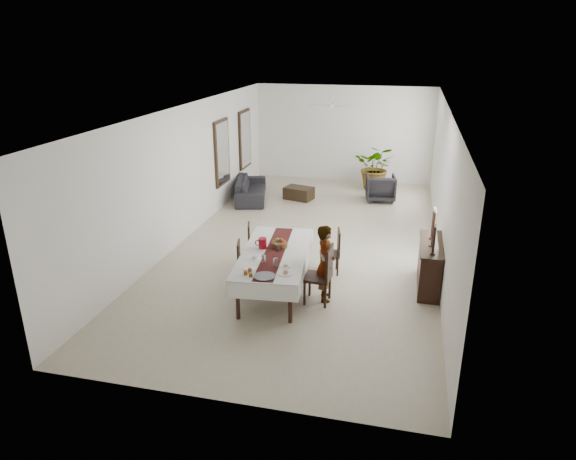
{
  "coord_description": "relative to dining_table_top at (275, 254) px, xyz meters",
  "views": [
    {
      "loc": [
        2.2,
        -11.38,
        4.66
      ],
      "look_at": [
        -0.02,
        -2.03,
        1.05
      ],
      "focal_mm": 32.0,
      "sensor_mm": 36.0,
      "label": 1
    }
  ],
  "objects": [
    {
      "name": "chair_right_near_seat",
      "position": [
        0.9,
        -0.3,
        -0.26
      ],
      "size": [
        0.5,
        0.5,
        0.05
      ],
      "primitive_type": "cube",
      "rotation": [
        0.0,
        0.0,
        1.52
      ],
      "color": "black",
      "rests_on": "chair_right_near_leg_fl"
    },
    {
      "name": "fan_hub",
      "position": [
        0.15,
        5.62,
        2.14
      ],
      "size": [
        0.16,
        0.16,
        0.08
      ],
      "primitive_type": "cylinder",
      "color": "white",
      "rests_on": "fan_rod"
    },
    {
      "name": "chair_left_near_seat",
      "position": [
        -0.55,
        0.04,
        -0.35
      ],
      "size": [
        0.48,
        0.48,
        0.05
      ],
      "primitive_type": "cube",
      "rotation": [
        0.0,
        0.0,
        -1.33
      ],
      "color": "black",
      "rests_on": "chair_left_near_leg_fl"
    },
    {
      "name": "wall_right",
      "position": [
        3.15,
        2.62,
        0.84
      ],
      "size": [
        0.02,
        12.0,
        3.2
      ],
      "primitive_type": "cube",
      "color": "white",
      "rests_on": "floor"
    },
    {
      "name": "candlestick_near_shaft",
      "position": [
        2.93,
        0.27,
        0.45
      ],
      "size": [
        0.05,
        0.05,
        0.5
      ],
      "primitive_type": "cylinder",
      "color": "black",
      "rests_on": "candlestick_near_base"
    },
    {
      "name": "chair_right_near_leg_fr",
      "position": [
        1.1,
        -0.11,
        -0.53
      ],
      "size": [
        0.05,
        0.05,
        0.47
      ],
      "primitive_type": "cylinder",
      "rotation": [
        0.0,
        0.0,
        -0.05
      ],
      "color": "black",
      "rests_on": "floor"
    },
    {
      "name": "wine_glass_near",
      "position": [
        0.19,
        -0.67,
        0.13
      ],
      "size": [
        0.07,
        0.07,
        0.18
      ],
      "primitive_type": "cylinder",
      "color": "silver",
      "rests_on": "tablecloth_top"
    },
    {
      "name": "serving_tray",
      "position": [
        0.11,
        -1.1,
        0.05
      ],
      "size": [
        0.38,
        0.38,
        0.02
      ],
      "primitive_type": "cylinder",
      "color": "#3D3D41",
      "rests_on": "tablecloth_top"
    },
    {
      "name": "ceiling",
      "position": [
        0.15,
        2.62,
        2.44
      ],
      "size": [
        6.0,
        12.0,
        0.02
      ],
      "primitive_type": "cube",
      "color": "white",
      "rests_on": "wall_back"
    },
    {
      "name": "tablecloth_top",
      "position": [
        0.0,
        0.0,
        0.03
      ],
      "size": [
        1.5,
        2.82,
        0.01
      ],
      "primitive_type": "cube",
      "rotation": [
        0.0,
        0.0,
        0.1
      ],
      "color": "silver",
      "rests_on": "dining_table_top"
    },
    {
      "name": "candlestick_far_shaft",
      "position": [
        2.93,
        1.07,
        0.47
      ],
      "size": [
        0.05,
        0.05,
        0.55
      ],
      "primitive_type": "cylinder",
      "color": "black",
      "rests_on": "candlestick_far_base"
    },
    {
      "name": "tablecloth_drape_far",
      "position": [
        -0.13,
        1.35,
        -0.12
      ],
      "size": [
        1.24,
        0.13,
        0.32
      ],
      "primitive_type": "cube",
      "rotation": [
        0.0,
        0.0,
        0.1
      ],
      "color": "silver",
      "rests_on": "dining_table_top"
    },
    {
      "name": "chair_right_far_seat",
      "position": [
        0.91,
        1.02,
        -0.34
      ],
      "size": [
        0.48,
        0.48,
        0.05
      ],
      "primitive_type": "cube",
      "rotation": [
        0.0,
        0.0,
        1.78
      ],
      "color": "black",
      "rests_on": "chair_right_far_leg_fl"
    },
    {
      "name": "dining_table_top",
      "position": [
        0.0,
        0.0,
        0.0
      ],
      "size": [
        1.29,
        2.62,
        0.05
      ],
      "primitive_type": "cube",
      "rotation": [
        0.0,
        0.0,
        0.1
      ],
      "color": "black",
      "rests_on": "table_leg_fl"
    },
    {
      "name": "chair_right_far_back",
      "position": [
        1.09,
        1.06,
        -0.07
      ],
      "size": [
        0.12,
        0.4,
        0.51
      ],
      "primitive_type": "cube",
      "rotation": [
        0.0,
        0.0,
        1.78
      ],
      "color": "black",
      "rests_on": "chair_right_far_seat"
    },
    {
      "name": "candlestick_near_base",
      "position": [
        2.93,
        0.27,
        0.18
      ],
      "size": [
        0.1,
        0.1,
        0.03
      ],
      "primitive_type": "cylinder",
      "color": "black",
      "rests_on": "sideboard_top"
    },
    {
      "name": "chair_left_near_leg_fl",
      "position": [
        -0.75,
        0.16,
        -0.57
      ],
      "size": [
        0.05,
        0.05,
        0.39
      ],
      "primitive_type": "cylinder",
      "rotation": [
        0.0,
        0.0,
        0.24
      ],
      "color": "black",
      "rests_on": "floor"
    },
    {
      "name": "chair_left_far_leg_fl",
      "position": [
        -0.89,
        1.23,
        -0.57
      ],
      "size": [
        0.05,
        0.05,
        0.39
      ],
      "primitive_type": "cylinder",
      "rotation": [
        0.0,
        0.0,
        0.28
      ],
      "color": "black",
      "rests_on": "floor"
    },
    {
      "name": "plate_near_left",
      "position": [
        -0.24,
        -0.82,
        0.05
      ],
      "size": [
        0.25,
        0.25,
        0.02
      ],
      "primitive_type": "cylinder",
      "color": "white",
      "rests_on": "tablecloth_top"
    },
    {
      "name": "mirror_frame_near",
      "position": [
        -2.81,
        4.82,
        0.84
      ],
      "size": [
        0.06,
        1.05,
        1.85
      ],
      "primitive_type": "cube",
      "color": "black",
      "rests_on": "wall_left"
    },
    {
      "name": "table_leg_bl",
      "position": [
        -0.58,
        1.15,
        -0.39
      ],
      "size": [
        0.08,
        0.08,
        0.74
      ],
      "primitive_type": "cylinder",
      "rotation": [
        0.0,
        0.0,
        0.1
      ],
      "color": "black",
      "rests_on": "floor"
    },
    {
      "name": "candlestick_near_candle",
      "position": [
        2.93,
        0.27,
        0.74
      ],
      "size": [
        0.04,
        0.04,
        0.08
      ],
      "primitive_type": "cylinder",
      "color": "silver",
      "rests_on": "candlestick_near_shaft"
    },
    {
      "name": "chair_right_far_leg_bl",
      "position": [
        0.79,
        0.82,
        -0.56
      ],
      "size": [
        0.05,
        0.05,
        0.4
      ],
      "primitive_type": "cylinder",
      "rotation": [
        0.0,
        0.0,
        0.21
      ],
      "color": "black",
      "rests_on": "floor"
    },
    {
      "name": "armchair",
      "position": [
        1.61,
        6.46,
        -0.37
      ],
      "size": [
        0.97,
        0.99,
        0.79
      ],
      "primitive_type": "imported",
      "rotation": [
        0.0,
        0.0,
        3.3
      ],
      "color": "#272429",
      "rests_on": "floor"
    },
    {
      "name": "fan_rod",
      "position": [
        0.15,
        5.62,
        2.34
      ],
      "size": [
        0.04,
        0.04,
        0.2
      ],
      "primitive_type": "cylinder",
      "color": "silver",
      "rests_on": "ceiling"
    },
    {
      "name": "plate_near_right",
      "position": [
        0.44,
        -0.91,
        0.05
      ],
      "size": [
        0.25,
        0.25,
        0.02
      ],
      "primitive_type": "cylinder",
      "color": "silver",
      "rests_on": "tablecloth_top"
    },
    {
      "name": "candlestick_mid_shaft",
      "position": [
        2.93,
        0.67,
        0.52
      ],
      "size": [
        0.05,
        0.05,
        0.65
      ],
      "primitive_type": "cylinder",
      "color": "black",
      "rests_on": "candlestick_mid_base"
    },
    {
      "name": "pitcher_handle",
      "position": [
        -0.37,
        0.12,
        0.14
      ],
      "size": [
        0.13,
        0.03,
        0.13
      ],
      "primitive_type": "torus",
      "rotation": [
        1.57,
        0.0,
        0.1
      ],
      "color": "maroon",
      "rests_on": "red_pitcher"
    },
    {
      "name": "sideboard_top",
      "position": [
        2.93,
        0.82,
        0.15
      ],
      "size": [
        0.44,
        1.56,
        0.03
      ],
      "primitive_type": "cube",
      "color": "black",
      "rests_on": "sideboard_body"
    },
    {
      "name": "chair_left_far_seat",
      "position": [
        -0.69,
        1.12,
        -0.35
      ],
      "size": [
        0.48,
        0.48,
        0.04
      ],
      "primitive_type": "cube",
      "rotation": [
        0.0,
        0.0,
        -1.29
      ],
      "color": "black",
      "rests_on": "chair_left_far_leg_fl"
    },
    {
      "name": "chair_left_far_back",
      "position": [
        -0.86,
        1.07,
        -0.09
      ],
      "size": [
        0.14,
        0.39,
        0.5
      ],
      "primitive_type": "cube",
      "rotation": [
        0.0,
        0.0,
        -1.29
      ],
      "color": "black",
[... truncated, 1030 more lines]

